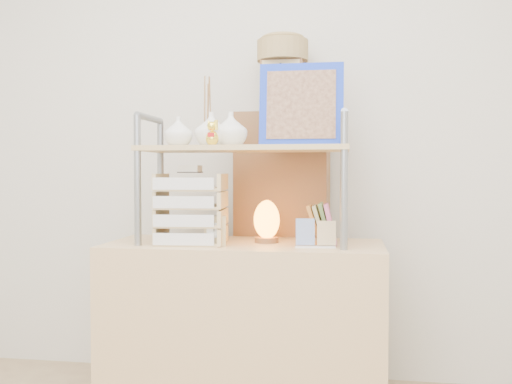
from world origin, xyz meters
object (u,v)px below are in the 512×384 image
(cabinet, at_px, (283,249))
(letter_tray, at_px, (191,212))
(salt_lamp, at_px, (267,221))
(desk, at_px, (244,328))

(cabinet, height_order, letter_tray, cabinet)
(letter_tray, bearing_deg, salt_lamp, 16.06)
(desk, xyz_separation_m, salt_lamp, (0.09, 0.03, 0.47))
(letter_tray, height_order, salt_lamp, letter_tray)
(desk, distance_m, salt_lamp, 0.48)
(cabinet, relative_size, salt_lamp, 7.24)
(cabinet, xyz_separation_m, salt_lamp, (-0.03, -0.34, 0.17))
(letter_tray, xyz_separation_m, salt_lamp, (0.32, 0.09, -0.04))
(desk, relative_size, salt_lamp, 6.43)
(desk, bearing_deg, letter_tray, -165.52)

